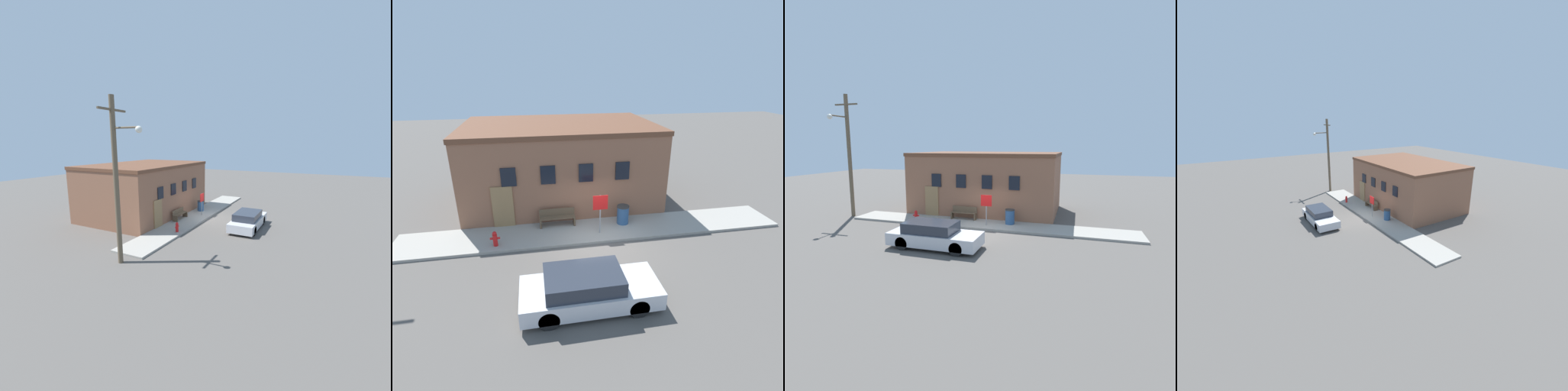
% 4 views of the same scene
% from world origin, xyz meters
% --- Properties ---
extents(ground_plane, '(80.00, 80.00, 0.00)m').
position_xyz_m(ground_plane, '(0.00, 0.00, 0.00)').
color(ground_plane, '#56514C').
extents(sidewalk, '(18.26, 2.28, 0.13)m').
position_xyz_m(sidewalk, '(0.00, 1.14, 0.06)').
color(sidewalk, '#9E998E').
rests_on(sidewalk, ground).
extents(brick_building, '(10.55, 6.97, 4.50)m').
position_xyz_m(brick_building, '(-1.15, 5.70, 2.25)').
color(brick_building, '#8E5B42').
rests_on(brick_building, ground).
extents(fire_hydrant, '(0.42, 0.20, 0.69)m').
position_xyz_m(fire_hydrant, '(-4.57, 0.48, 0.47)').
color(fire_hydrant, red).
rests_on(fire_hydrant, sidewalk).
extents(stop_sign, '(0.69, 0.06, 1.90)m').
position_xyz_m(stop_sign, '(0.17, 0.77, 1.46)').
color(stop_sign, gray).
rests_on(stop_sign, sidewalk).
extents(bench, '(1.73, 0.44, 0.84)m').
position_xyz_m(bench, '(-1.73, 1.90, 0.56)').
color(bench, brown).
rests_on(bench, sidewalk).
extents(trash_bin, '(0.60, 0.60, 0.94)m').
position_xyz_m(trash_bin, '(1.49, 1.52, 0.60)').
color(trash_bin, '#2D517F').
rests_on(trash_bin, sidewalk).
extents(utility_pole, '(1.80, 1.84, 8.47)m').
position_xyz_m(utility_pole, '(-9.87, 0.73, 4.52)').
color(utility_pole, brown).
rests_on(utility_pole, ground).
extents(parked_car, '(4.57, 1.81, 1.29)m').
position_xyz_m(parked_car, '(-1.20, -3.66, 0.63)').
color(parked_car, black).
rests_on(parked_car, ground).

